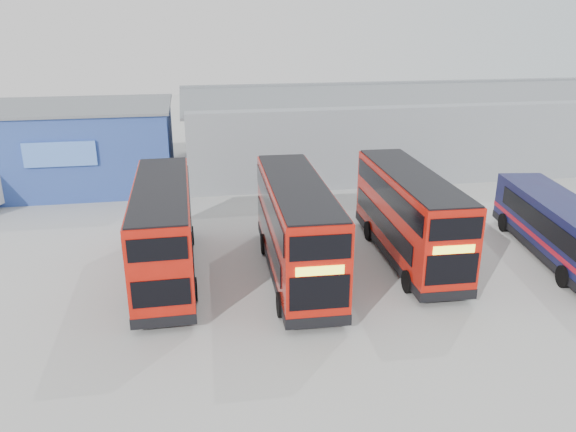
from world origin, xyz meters
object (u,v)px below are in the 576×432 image
(double_decker_left, at_px, (164,232))
(office_block, at_px, (74,146))
(maintenance_shed, at_px, (395,128))
(single_decker_blue, at_px, (561,231))
(double_decker_right, at_px, (409,217))
(double_decker_centre, at_px, (297,230))

(double_decker_left, bearing_deg, office_block, -68.21)
(office_block, bearing_deg, double_decker_left, -67.65)
(maintenance_shed, relative_size, double_decker_left, 3.23)
(office_block, distance_m, double_decker_left, 15.82)
(double_decker_left, height_order, single_decker_blue, double_decker_left)
(double_decker_right, relative_size, single_decker_blue, 0.94)
(double_decker_centre, bearing_deg, maintenance_shed, 60.26)
(office_block, bearing_deg, double_decker_centre, -53.55)
(single_decker_blue, bearing_deg, double_decker_left, 4.27)
(maintenance_shed, bearing_deg, double_decker_centre, -121.20)
(office_block, bearing_deg, double_decker_right, -41.15)
(double_decker_left, distance_m, double_decker_centre, 5.48)
(maintenance_shed, height_order, double_decker_centre, maintenance_shed)
(maintenance_shed, distance_m, double_decker_left, 23.08)
(double_decker_right, bearing_deg, double_decker_left, -178.12)
(office_block, relative_size, double_decker_right, 1.30)
(double_decker_centre, bearing_deg, double_decker_left, 172.60)
(maintenance_shed, height_order, double_decker_right, maintenance_shed)
(maintenance_shed, height_order, double_decker_left, maintenance_shed)
(maintenance_shed, xyz_separation_m, double_decker_left, (-15.99, -16.63, -0.62))
(double_decker_right, bearing_deg, maintenance_shed, 73.65)
(maintenance_shed, bearing_deg, double_decker_right, -107.88)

